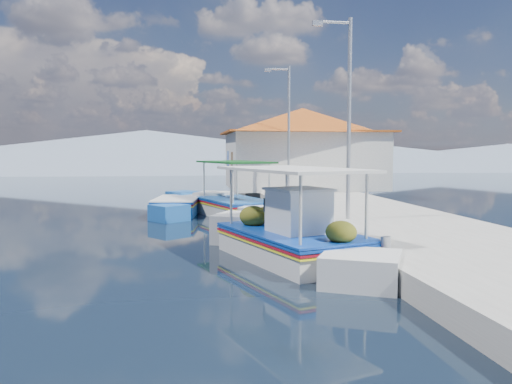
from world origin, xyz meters
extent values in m
plane|color=black|center=(0.00, 0.00, 0.00)|extent=(160.00, 160.00, 0.00)
cube|color=#AEABA2|center=(5.90, 6.00, 0.25)|extent=(5.00, 44.00, 0.50)
cylinder|color=#A5A8AD|center=(3.80, -3.00, 0.65)|extent=(0.20, 0.20, 0.30)
cylinder|color=#A5A8AD|center=(3.80, 2.00, 0.65)|extent=(0.20, 0.20, 0.30)
cylinder|color=#A5A8AD|center=(3.80, 8.00, 0.65)|extent=(0.20, 0.20, 0.30)
cylinder|color=#A5A8AD|center=(3.80, 14.00, 0.65)|extent=(0.20, 0.20, 0.30)
cube|color=white|center=(2.17, -1.32, 0.20)|extent=(3.23, 4.48, 0.88)
cube|color=white|center=(3.03, 1.21, 0.32)|extent=(1.98, 1.98, 0.98)
cube|color=white|center=(1.35, -3.78, 0.20)|extent=(1.92, 1.92, 0.84)
cube|color=#0B379A|center=(2.17, -1.32, 0.61)|extent=(3.33, 4.62, 0.06)
cube|color=maroon|center=(2.17, -1.32, 0.54)|extent=(3.33, 4.62, 0.05)
cube|color=#FFF91C|center=(2.17, -1.32, 0.47)|extent=(3.33, 4.62, 0.04)
cube|color=#0B379A|center=(2.17, -1.32, 0.68)|extent=(3.33, 4.58, 0.05)
cube|color=brown|center=(2.17, -1.32, 0.65)|extent=(3.05, 4.35, 0.05)
cube|color=white|center=(2.09, -1.59, 1.16)|extent=(1.45, 1.51, 1.02)
cube|color=silver|center=(2.09, -1.59, 1.69)|extent=(1.58, 1.63, 0.06)
cylinder|color=beige|center=(1.94, 0.55, 1.40)|extent=(0.07, 0.07, 1.49)
cylinder|color=beige|center=(3.49, 0.03, 1.40)|extent=(0.07, 0.07, 1.49)
cylinder|color=beige|center=(0.86, -2.67, 1.40)|extent=(0.07, 0.07, 1.49)
cylinder|color=beige|center=(2.41, -3.19, 1.40)|extent=(0.07, 0.07, 1.49)
cube|color=silver|center=(2.17, -1.32, 2.14)|extent=(3.33, 4.51, 0.07)
ellipsoid|color=#464612|center=(2.24, 0.03, 0.92)|extent=(0.71, 0.78, 0.53)
ellipsoid|color=#464612|center=(3.00, 0.27, 0.87)|extent=(0.60, 0.66, 0.45)
ellipsoid|color=#464612|center=(1.82, -2.97, 0.89)|extent=(0.63, 0.70, 0.47)
sphere|color=#E76307|center=(3.23, -1.09, 1.35)|extent=(0.37, 0.37, 0.37)
cube|color=white|center=(1.65, 6.92, 0.20)|extent=(2.85, 3.86, 0.88)
cube|color=white|center=(2.38, 9.12, 0.32)|extent=(1.79, 1.79, 0.97)
cube|color=white|center=(0.95, 4.79, 0.20)|extent=(1.74, 1.74, 0.83)
cube|color=#0B379A|center=(1.65, 6.92, 0.61)|extent=(2.93, 3.97, 0.06)
cube|color=maroon|center=(1.65, 6.92, 0.54)|extent=(2.93, 3.97, 0.05)
cube|color=#FFF91C|center=(1.65, 6.92, 0.47)|extent=(2.93, 3.97, 0.04)
cube|color=#1C59AB|center=(1.65, 6.92, 0.68)|extent=(2.94, 3.95, 0.05)
cube|color=brown|center=(1.65, 6.92, 0.65)|extent=(2.68, 3.74, 0.05)
cylinder|color=beige|center=(1.40, 8.53, 1.39)|extent=(0.06, 0.06, 1.48)
cylinder|color=beige|center=(2.81, 8.06, 1.39)|extent=(0.06, 0.06, 1.48)
cylinder|color=beige|center=(0.49, 5.78, 1.39)|extent=(0.06, 0.06, 1.48)
cylinder|color=beige|center=(1.90, 5.31, 1.39)|extent=(0.06, 0.06, 1.48)
cube|color=#0E4717|center=(1.65, 6.92, 2.13)|extent=(2.93, 3.89, 0.06)
cube|color=#1C59AB|center=(-0.61, 7.98, 0.20)|extent=(2.01, 3.24, 0.85)
cube|color=#1C59AB|center=(-0.88, 10.00, 0.30)|extent=(1.62, 1.62, 0.94)
cube|color=#1C59AB|center=(-0.34, 6.02, 0.20)|extent=(1.58, 1.58, 0.81)
cube|color=#0B379A|center=(-0.61, 7.98, 0.59)|extent=(2.07, 3.34, 0.05)
cube|color=maroon|center=(-0.61, 7.98, 0.52)|extent=(2.07, 3.34, 0.04)
cube|color=#FFF91C|center=(-0.61, 7.98, 0.46)|extent=(2.07, 3.34, 0.04)
cube|color=white|center=(-0.61, 7.98, 0.65)|extent=(2.08, 3.31, 0.04)
cube|color=brown|center=(-0.61, 7.98, 0.63)|extent=(1.87, 3.16, 0.04)
cube|color=white|center=(6.20, 15.00, 2.00)|extent=(8.00, 6.00, 3.00)
cube|color=#A84C17|center=(6.20, 15.00, 3.55)|extent=(8.64, 6.48, 0.10)
pyramid|color=#A84C17|center=(6.20, 15.00, 4.20)|extent=(10.49, 10.49, 1.40)
cube|color=brown|center=(2.22, 14.00, 1.50)|extent=(0.06, 1.00, 2.00)
cube|color=#0B379A|center=(2.22, 16.50, 2.10)|extent=(0.06, 1.20, 0.90)
cylinder|color=#A5A8AD|center=(4.60, 2.00, 3.50)|extent=(0.12, 0.12, 6.00)
cylinder|color=#A5A8AD|center=(4.10, 2.00, 6.35)|extent=(1.00, 0.08, 0.08)
cube|color=#A5A8AD|center=(3.60, 2.00, 6.30)|extent=(0.30, 0.14, 0.14)
cylinder|color=#A5A8AD|center=(4.60, 11.00, 3.50)|extent=(0.12, 0.12, 6.00)
cylinder|color=#A5A8AD|center=(4.10, 11.00, 6.35)|extent=(1.00, 0.08, 0.08)
cube|color=#A5A8AD|center=(3.60, 11.00, 6.30)|extent=(0.30, 0.14, 0.14)
cone|color=slate|center=(-5.00, 56.00, 2.45)|extent=(96.00, 96.00, 5.50)
cone|color=slate|center=(25.00, 56.00, 1.60)|extent=(76.80, 76.80, 3.80)
camera|label=1|loc=(-0.36, -13.25, 2.58)|focal=36.68mm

